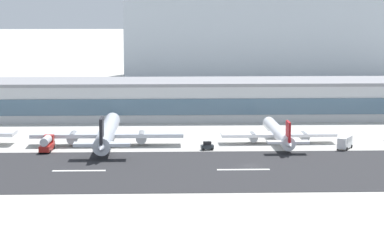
% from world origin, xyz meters
% --- Properties ---
extents(ground_plane, '(1400.00, 1400.00, 0.00)m').
position_xyz_m(ground_plane, '(0.00, 0.00, 0.00)').
color(ground_plane, '#B2AFA8').
extents(runway_strip, '(800.00, 43.91, 0.08)m').
position_xyz_m(runway_strip, '(0.00, -4.26, 0.04)').
color(runway_strip, '#262628').
rests_on(runway_strip, ground_plane).
extents(runway_centreline_dash_3, '(12.00, 1.20, 0.01)m').
position_xyz_m(runway_centreline_dash_3, '(-39.11, -4.26, 0.09)').
color(runway_centreline_dash_3, white).
rests_on(runway_centreline_dash_3, runway_strip).
extents(runway_centreline_dash_4, '(12.00, 1.20, 0.01)m').
position_xyz_m(runway_centreline_dash_4, '(-1.93, -4.26, 0.09)').
color(runway_centreline_dash_4, white).
rests_on(runway_centreline_dash_4, runway_strip).
extents(terminal_building, '(170.99, 22.82, 12.03)m').
position_xyz_m(terminal_building, '(-11.54, 75.70, 6.02)').
color(terminal_building, '#B7BABC').
rests_on(terminal_building, ground_plane).
extents(distant_hotel_block, '(131.55, 30.34, 41.27)m').
position_xyz_m(distant_hotel_block, '(27.85, 203.48, 20.64)').
color(distant_hotel_block, '#A8B2BC').
rests_on(distant_hotel_block, ground_plane).
extents(airliner_black_tail_gate_1, '(39.86, 48.76, 10.18)m').
position_xyz_m(airliner_black_tail_gate_1, '(-34.80, 26.48, 3.24)').
color(airliner_black_tail_gate_1, silver).
rests_on(airliner_black_tail_gate_1, ground_plane).
extents(airliner_red_tail_gate_2, '(30.74, 39.33, 8.21)m').
position_xyz_m(airliner_red_tail_gate_2, '(10.56, 28.51, 2.62)').
color(airliner_red_tail_gate_2, white).
rests_on(airliner_red_tail_gate_2, ground_plane).
extents(service_box_truck_0, '(5.01, 6.41, 3.25)m').
position_xyz_m(service_box_truck_0, '(26.42, 20.17, 1.79)').
color(service_box_truck_0, white).
rests_on(service_box_truck_0, ground_plane).
extents(service_baggage_tug_1, '(3.38, 2.23, 2.20)m').
position_xyz_m(service_baggage_tug_1, '(-8.91, 20.15, 1.05)').
color(service_baggage_tug_1, '#2D3338').
rests_on(service_baggage_tug_1, ground_plane).
extents(service_fuel_truck_2, '(3.22, 8.62, 3.95)m').
position_xyz_m(service_fuel_truck_2, '(-49.57, 19.78, 2.03)').
color(service_fuel_truck_2, '#B2231E').
rests_on(service_fuel_truck_2, ground_plane).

